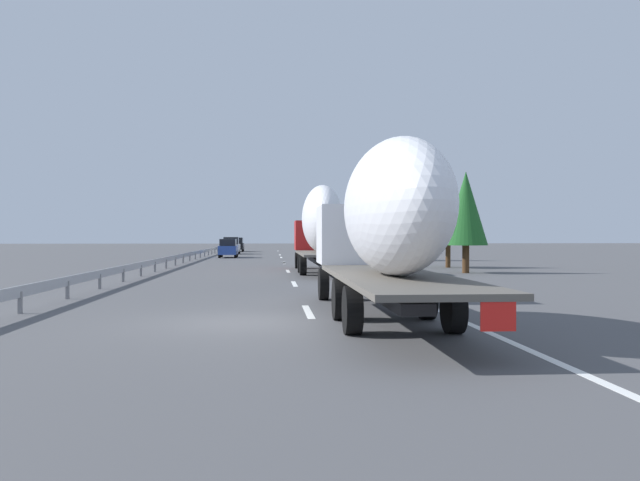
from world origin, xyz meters
name	(u,v)px	position (x,y,z in m)	size (l,w,h in m)	color
ground_plane	(262,261)	(40.00, 0.00, 0.00)	(260.00, 260.00, 0.00)	#4C4C4F
lane_stripe_0	(308,312)	(2.00, -1.80, 0.00)	(3.20, 0.20, 0.01)	white
lane_stripe_1	(294,284)	(12.47, -1.80, 0.00)	(3.20, 0.20, 0.01)	white
lane_stripe_2	(288,271)	(22.74, -1.80, 0.00)	(3.20, 0.20, 0.01)	white
lane_stripe_3	(284,263)	(34.25, -1.80, 0.00)	(3.20, 0.20, 0.01)	white
lane_stripe_4	(284,263)	(35.26, -1.80, 0.00)	(3.20, 0.20, 0.01)	white
lane_stripe_5	(281,257)	(47.91, -1.80, 0.00)	(3.20, 0.20, 0.01)	white
lane_stripe_6	(280,255)	(56.56, -1.80, 0.00)	(3.20, 0.20, 0.01)	white
lane_stripe_7	(278,251)	(76.75, -1.80, 0.00)	(3.20, 0.20, 0.01)	white
edge_line_right	(321,258)	(45.00, -5.50, 0.00)	(110.00, 0.20, 0.01)	white
truck_lead	(320,226)	(20.96, -3.60, 2.70)	(13.94, 2.55, 4.92)	#B21919
truck_trailing	(385,222)	(0.05, -3.60, 2.44)	(14.08, 2.55, 4.31)	silver
car_black_suv	(237,245)	(72.39, 3.79, 0.96)	(4.34, 1.81, 1.92)	black
car_white_van	(231,246)	(60.58, 3.83, 0.99)	(4.30, 1.91, 2.00)	white
car_blue_sedan	(228,248)	(47.81, 3.37, 0.92)	(4.21, 1.74, 1.83)	#28479E
road_sign	(344,235)	(35.98, -6.70, 2.20)	(0.10, 0.90, 3.19)	gray
tree_0	(448,214)	(26.49, -12.59, 3.58)	(3.28, 3.28, 5.37)	#472D19
tree_1	(370,219)	(63.87, -13.09, 4.21)	(2.62, 2.62, 6.94)	#472D19
tree_2	(418,221)	(38.96, -13.42, 3.43)	(2.58, 2.58, 5.59)	#472D19
tree_3	(466,209)	(20.15, -11.86, 3.66)	(2.48, 2.48, 5.80)	#472D19
guardrail_median	(195,253)	(43.00, 6.00, 0.58)	(94.00, 0.10, 0.76)	#9EA0A5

